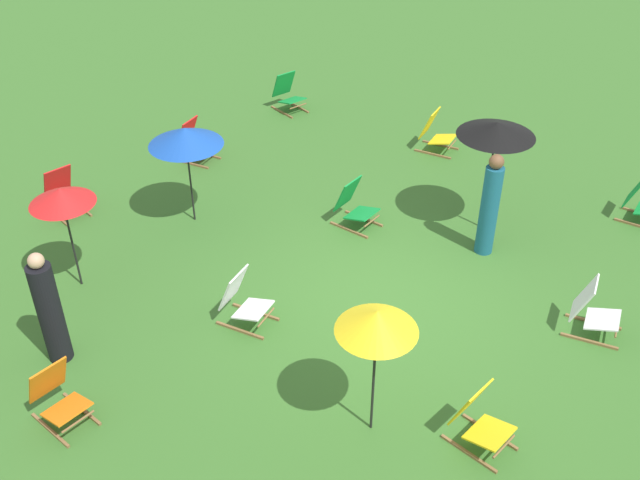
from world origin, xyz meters
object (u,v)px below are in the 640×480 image
object	(u,v)px
deckchair_2	(354,206)
umbrella_0	(377,321)
deckchair_11	(436,133)
deckchair_1	(243,301)
deckchair_6	(194,142)
person_1	(490,207)
person_0	(50,311)
deckchair_0	(288,94)
umbrella_3	(497,129)
umbrella_2	(185,136)
deckchair_5	(64,193)
umbrella_1	(61,196)
deckchair_7	(479,420)
deckchair_8	(58,397)
deckchair_3	(592,311)

from	to	relation	value
deckchair_2	umbrella_0	xyz separation A→B (m)	(-3.45, -2.75, 1.30)
deckchair_11	umbrella_0	distance (m)	7.40
deckchair_1	deckchair_6	xyz separation A→B (m)	(2.92, 4.01, 0.00)
person_1	person_0	bearing A→B (deg)	-43.94
deckchair_0	person_1	size ratio (longest dim) A/B	0.49
person_1	umbrella_3	bearing A→B (deg)	-164.83
umbrella_2	person_0	world-z (taller)	umbrella_2
deckchair_6	deckchair_11	size ratio (longest dim) A/B	1.01
deckchair_5	umbrella_1	bearing A→B (deg)	-112.15
deckchair_0	deckchair_6	distance (m)	2.87
deckchair_7	deckchair_8	world-z (taller)	same
deckchair_2	umbrella_0	bearing A→B (deg)	-142.38
deckchair_8	umbrella_2	size ratio (longest dim) A/B	0.49
umbrella_0	person_1	xyz separation A→B (m)	(4.10, 0.67, -0.83)
umbrella_3	deckchair_3	bearing A→B (deg)	-121.18
deckchair_0	deckchair_6	world-z (taller)	same
umbrella_1	umbrella_3	xyz separation A→B (m)	(5.11, -4.02, 0.27)
deckchair_0	umbrella_3	world-z (taller)	umbrella_3
person_0	deckchair_1	bearing A→B (deg)	-156.34
deckchair_5	umbrella_3	size ratio (longest dim) A/B	0.43
deckchair_7	person_0	bearing A→B (deg)	118.63
deckchair_3	deckchair_11	xyz separation A→B (m)	(3.35, 4.46, 0.00)
deckchair_7	umbrella_2	bearing A→B (deg)	83.42
deckchair_2	deckchair_11	xyz separation A→B (m)	(3.16, 0.32, 0.00)
deckchair_8	umbrella_3	distance (m)	7.31
deckchair_8	deckchair_11	xyz separation A→B (m)	(8.79, 0.07, 0.00)
deckchair_6	umbrella_1	xyz separation A→B (m)	(-3.81, -1.50, 1.17)
deckchair_5	umbrella_1	size ratio (longest dim) A/B	0.50
deckchair_3	umbrella_2	xyz separation A→B (m)	(-1.36, 6.36, 1.20)
deckchair_3	person_0	xyz separation A→B (m)	(-4.81, 5.31, 0.42)
deckchair_2	deckchair_7	size ratio (longest dim) A/B	1.00
person_0	deckchair_2	bearing A→B (deg)	-134.59
deckchair_6	deckchair_8	bearing A→B (deg)	-159.60
deckchair_0	deckchair_5	world-z (taller)	same
deckchair_1	umbrella_2	distance (m)	3.08
deckchair_8	umbrella_3	bearing A→B (deg)	-13.85
deckchair_7	umbrella_2	distance (m)	6.32
person_1	umbrella_0	bearing A→B (deg)	-4.68
deckchair_5	deckchair_7	world-z (taller)	same
deckchair_8	deckchair_7	bearing A→B (deg)	-53.56
umbrella_0	umbrella_1	bearing A→B (deg)	94.67
deckchair_0	person_1	world-z (taller)	person_1
deckchair_1	deckchair_7	world-z (taller)	same
deckchair_3	umbrella_3	world-z (taller)	umbrella_3
deckchair_8	deckchair_11	size ratio (longest dim) A/B	1.00
umbrella_1	umbrella_2	bearing A→B (deg)	-1.12
deckchair_6	person_0	distance (m)	5.60
deckchair_8	umbrella_2	xyz separation A→B (m)	(4.08, 1.97, 1.20)
deckchair_1	deckchair_5	world-z (taller)	same
deckchair_11	umbrella_0	xyz separation A→B (m)	(-6.61, -3.07, 1.30)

